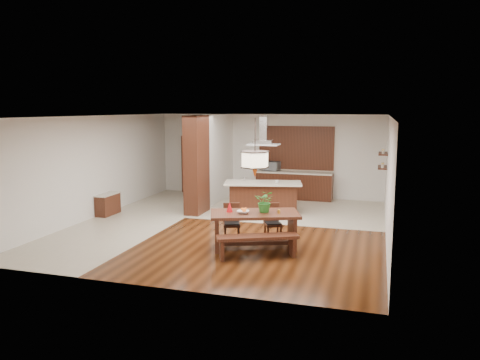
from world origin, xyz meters
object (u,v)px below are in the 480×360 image
(dining_bench, at_px, (258,247))
(dining_chair_right, at_px, (273,222))
(fruit_bowl, at_px, (243,212))
(dining_table, at_px, (255,222))
(dining_chair_left, at_px, (232,223))
(hallway_console, at_px, (108,204))
(island_cup, at_px, (277,182))
(range_hood, at_px, (264,130))
(foliage_plant, at_px, (265,201))
(pendant_lantern, at_px, (255,148))
(kitchen_island, at_px, (263,197))
(microwave, at_px, (271,166))

(dining_bench, xyz_separation_m, dining_chair_right, (0.02, 1.39, 0.19))
(dining_bench, xyz_separation_m, fruit_bowl, (-0.46, 0.50, 0.60))
(dining_table, relative_size, dining_chair_left, 2.46)
(hallway_console, distance_m, island_cup, 5.00)
(range_hood, bearing_deg, dining_table, -79.26)
(foliage_plant, bearing_deg, dining_chair_right, 86.33)
(island_cup, bearing_deg, dining_table, -86.02)
(hallway_console, distance_m, pendant_lantern, 5.67)
(kitchen_island, xyz_separation_m, microwave, (-0.33, 2.44, 0.63))
(hallway_console, relative_size, pendant_lantern, 0.67)
(range_hood, bearing_deg, fruit_bowl, -83.11)
(fruit_bowl, bearing_deg, pendant_lantern, 35.81)
(dining_chair_left, height_order, fruit_bowl, dining_chair_left)
(pendant_lantern, xyz_separation_m, island_cup, (-0.24, 3.42, -1.27))
(kitchen_island, bearing_deg, island_cup, -26.68)
(hallway_console, xyz_separation_m, dining_bench, (5.21, -2.60, -0.07))
(dining_bench, xyz_separation_m, microwave, (-1.24, 6.63, 0.87))
(fruit_bowl, xyz_separation_m, range_hood, (-0.45, 3.69, 1.62))
(kitchen_island, distance_m, range_hood, 1.99)
(fruit_bowl, xyz_separation_m, microwave, (-0.77, 6.13, 0.27))
(dining_chair_right, xyz_separation_m, microwave, (-1.25, 5.24, 0.68))
(range_hood, bearing_deg, dining_chair_left, -89.84)
(dining_chair_left, height_order, island_cup, island_cup)
(dining_chair_right, bearing_deg, island_cup, 73.43)
(dining_chair_right, height_order, island_cup, island_cup)
(dining_table, distance_m, dining_bench, 0.79)
(pendant_lantern, bearing_deg, dining_table, 135.00)
(dining_chair_left, xyz_separation_m, dining_chair_right, (0.92, 0.33, -0.01))
(dining_chair_right, xyz_separation_m, fruit_bowl, (-0.48, -0.89, 0.41))
(pendant_lantern, relative_size, foliage_plant, 2.66)
(hallway_console, xyz_separation_m, dining_chair_left, (4.31, -1.54, 0.13))
(dining_bench, relative_size, fruit_bowl, 6.62)
(dining_bench, xyz_separation_m, range_hood, (-0.91, 4.20, 2.22))
(dining_chair_left, distance_m, dining_chair_right, 0.98)
(hallway_console, bearing_deg, fruit_bowl, -23.87)
(dining_table, xyz_separation_m, pendant_lantern, (0.00, -0.00, 1.65))
(fruit_bowl, bearing_deg, dining_chair_right, 61.62)
(hallway_console, height_order, dining_chair_right, dining_chair_right)
(island_cup, bearing_deg, foliage_plant, -82.23)
(kitchen_island, distance_m, microwave, 2.54)
(pendant_lantern, distance_m, foliage_plant, 1.21)
(foliage_plant, bearing_deg, range_hood, 104.46)
(range_hood, height_order, island_cup, range_hood)
(hallway_console, bearing_deg, foliage_plant, -19.55)
(pendant_lantern, height_order, range_hood, same)
(dining_bench, height_order, dining_chair_right, dining_chair_right)
(foliage_plant, relative_size, kitchen_island, 0.20)
(kitchen_island, relative_size, island_cup, 21.37)
(dining_chair_right, height_order, microwave, microwave)
(hallway_console, relative_size, dining_bench, 0.51)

